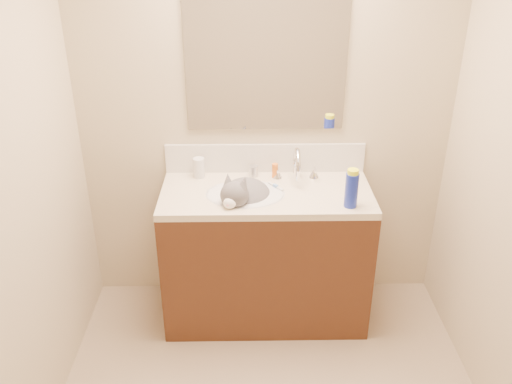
{
  "coord_description": "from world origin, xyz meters",
  "views": [
    {
      "loc": [
        -0.1,
        -1.77,
        2.25
      ],
      "look_at": [
        -0.06,
        0.92,
        0.88
      ],
      "focal_mm": 38.0,
      "sensor_mm": 36.0,
      "label": 1
    }
  ],
  "objects_px": {
    "faucet": "(297,167)",
    "basin": "(245,205)",
    "spray_can": "(351,190)",
    "silver_jar": "(254,171)",
    "amber_bottle": "(275,171)",
    "cat": "(244,198)",
    "pill_bottle": "(199,168)",
    "vanity_cabinet": "(266,257)"
  },
  "relations": [
    {
      "from": "pill_bottle",
      "to": "vanity_cabinet",
      "type": "bearing_deg",
      "value": -26.03
    },
    {
      "from": "silver_jar",
      "to": "pill_bottle",
      "type": "bearing_deg",
      "value": -178.25
    },
    {
      "from": "basin",
      "to": "cat",
      "type": "distance_m",
      "value": 0.04
    },
    {
      "from": "faucet",
      "to": "cat",
      "type": "relative_size",
      "value": 0.62
    },
    {
      "from": "vanity_cabinet",
      "to": "spray_can",
      "type": "relative_size",
      "value": 6.27
    },
    {
      "from": "vanity_cabinet",
      "to": "basin",
      "type": "height_order",
      "value": "basin"
    },
    {
      "from": "vanity_cabinet",
      "to": "amber_bottle",
      "type": "bearing_deg",
      "value": 72.58
    },
    {
      "from": "vanity_cabinet",
      "to": "faucet",
      "type": "bearing_deg",
      "value": 37.29
    },
    {
      "from": "pill_bottle",
      "to": "amber_bottle",
      "type": "height_order",
      "value": "pill_bottle"
    },
    {
      "from": "faucet",
      "to": "pill_bottle",
      "type": "distance_m",
      "value": 0.58
    },
    {
      "from": "vanity_cabinet",
      "to": "faucet",
      "type": "xyz_separation_m",
      "value": [
        0.18,
        0.14,
        0.54
      ]
    },
    {
      "from": "faucet",
      "to": "basin",
      "type": "bearing_deg",
      "value": -150.88
    },
    {
      "from": "cat",
      "to": "spray_can",
      "type": "bearing_deg",
      "value": 8.42
    },
    {
      "from": "pill_bottle",
      "to": "amber_bottle",
      "type": "distance_m",
      "value": 0.45
    },
    {
      "from": "silver_jar",
      "to": "faucet",
      "type": "bearing_deg",
      "value": -14.73
    },
    {
      "from": "faucet",
      "to": "cat",
      "type": "distance_m",
      "value": 0.37
    },
    {
      "from": "basin",
      "to": "faucet",
      "type": "xyz_separation_m",
      "value": [
        0.3,
        0.17,
        0.16
      ]
    },
    {
      "from": "basin",
      "to": "cat",
      "type": "relative_size",
      "value": 1.0
    },
    {
      "from": "basin",
      "to": "silver_jar",
      "type": "xyz_separation_m",
      "value": [
        0.05,
        0.23,
        0.1
      ]
    },
    {
      "from": "pill_bottle",
      "to": "spray_can",
      "type": "xyz_separation_m",
      "value": [
        0.84,
        -0.38,
        0.04
      ]
    },
    {
      "from": "basin",
      "to": "amber_bottle",
      "type": "relative_size",
      "value": 5.09
    },
    {
      "from": "silver_jar",
      "to": "amber_bottle",
      "type": "height_order",
      "value": "amber_bottle"
    },
    {
      "from": "basin",
      "to": "faucet",
      "type": "relative_size",
      "value": 1.61
    },
    {
      "from": "faucet",
      "to": "spray_can",
      "type": "bearing_deg",
      "value": -50.75
    },
    {
      "from": "pill_bottle",
      "to": "amber_bottle",
      "type": "xyz_separation_m",
      "value": [
        0.45,
        -0.01,
        -0.02
      ]
    },
    {
      "from": "vanity_cabinet",
      "to": "basin",
      "type": "distance_m",
      "value": 0.4
    },
    {
      "from": "pill_bottle",
      "to": "spray_can",
      "type": "relative_size",
      "value": 0.63
    },
    {
      "from": "basin",
      "to": "faucet",
      "type": "height_order",
      "value": "faucet"
    },
    {
      "from": "cat",
      "to": "silver_jar",
      "type": "distance_m",
      "value": 0.25
    },
    {
      "from": "basin",
      "to": "pill_bottle",
      "type": "relative_size",
      "value": 3.71
    },
    {
      "from": "silver_jar",
      "to": "spray_can",
      "type": "bearing_deg",
      "value": -37.12
    },
    {
      "from": "cat",
      "to": "silver_jar",
      "type": "bearing_deg",
      "value": 99.86
    },
    {
      "from": "silver_jar",
      "to": "spray_can",
      "type": "relative_size",
      "value": 0.34
    },
    {
      "from": "silver_jar",
      "to": "amber_bottle",
      "type": "distance_m",
      "value": 0.13
    },
    {
      "from": "basin",
      "to": "pill_bottle",
      "type": "bearing_deg",
      "value": 140.98
    },
    {
      "from": "basin",
      "to": "amber_bottle",
      "type": "distance_m",
      "value": 0.3
    },
    {
      "from": "vanity_cabinet",
      "to": "pill_bottle",
      "type": "xyz_separation_m",
      "value": [
        -0.4,
        0.19,
        0.51
      ]
    },
    {
      "from": "faucet",
      "to": "spray_can",
      "type": "relative_size",
      "value": 1.46
    },
    {
      "from": "faucet",
      "to": "silver_jar",
      "type": "distance_m",
      "value": 0.26
    },
    {
      "from": "vanity_cabinet",
      "to": "pill_bottle",
      "type": "distance_m",
      "value": 0.67
    },
    {
      "from": "cat",
      "to": "spray_can",
      "type": "distance_m",
      "value": 0.6
    },
    {
      "from": "silver_jar",
      "to": "amber_bottle",
      "type": "xyz_separation_m",
      "value": [
        0.13,
        -0.02,
        0.01
      ]
    }
  ]
}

